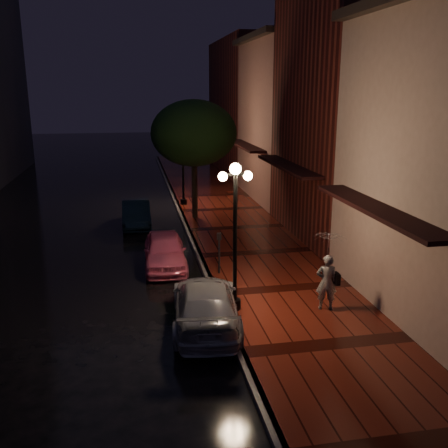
{
  "coord_description": "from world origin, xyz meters",
  "views": [
    {
      "loc": [
        -2.44,
        -18.22,
        6.4
      ],
      "look_at": [
        0.95,
        -0.09,
        1.4
      ],
      "focal_mm": 40.0,
      "sensor_mm": 36.0,
      "label": 1
    }
  ],
  "objects_px": {
    "streetlamp_near": "(235,229)",
    "street_tree": "(194,135)",
    "navy_car": "(136,214)",
    "streetlamp_far": "(183,161)",
    "woman_with_umbrella": "(328,259)",
    "pink_car": "(165,251)",
    "silver_car": "(206,304)",
    "parking_meter": "(219,249)"
  },
  "relations": [
    {
      "from": "streetlamp_far",
      "to": "woman_with_umbrella",
      "type": "distance_m",
      "value": 14.74
    },
    {
      "from": "pink_car",
      "to": "parking_meter",
      "type": "distance_m",
      "value": 2.29
    },
    {
      "from": "pink_car",
      "to": "parking_meter",
      "type": "relative_size",
      "value": 2.56
    },
    {
      "from": "woman_with_umbrella",
      "to": "navy_car",
      "type": "bearing_deg",
      "value": -49.09
    },
    {
      "from": "streetlamp_far",
      "to": "pink_car",
      "type": "xyz_separation_m",
      "value": [
        -1.72,
        -9.62,
        -1.96
      ]
    },
    {
      "from": "navy_car",
      "to": "silver_car",
      "type": "distance_m",
      "value": 11.09
    },
    {
      "from": "street_tree",
      "to": "navy_car",
      "type": "distance_m",
      "value": 4.71
    },
    {
      "from": "pink_car",
      "to": "parking_meter",
      "type": "xyz_separation_m",
      "value": [
        1.79,
        -1.37,
        0.4
      ]
    },
    {
      "from": "navy_car",
      "to": "silver_car",
      "type": "xyz_separation_m",
      "value": [
        1.73,
        -10.96,
        0.03
      ]
    },
    {
      "from": "navy_car",
      "to": "streetlamp_far",
      "type": "bearing_deg",
      "value": 53.21
    },
    {
      "from": "streetlamp_near",
      "to": "navy_car",
      "type": "height_order",
      "value": "streetlamp_near"
    },
    {
      "from": "pink_car",
      "to": "navy_car",
      "type": "relative_size",
      "value": 1.0
    },
    {
      "from": "street_tree",
      "to": "pink_car",
      "type": "xyz_separation_m",
      "value": [
        -1.98,
        -6.61,
        -3.61
      ]
    },
    {
      "from": "street_tree",
      "to": "silver_car",
      "type": "xyz_separation_m",
      "value": [
        -1.21,
        -11.59,
        -3.6
      ]
    },
    {
      "from": "streetlamp_far",
      "to": "pink_car",
      "type": "height_order",
      "value": "streetlamp_far"
    },
    {
      "from": "street_tree",
      "to": "silver_car",
      "type": "distance_m",
      "value": 12.2
    },
    {
      "from": "woman_with_umbrella",
      "to": "parking_meter",
      "type": "distance_m",
      "value": 4.37
    },
    {
      "from": "streetlamp_far",
      "to": "silver_car",
      "type": "height_order",
      "value": "streetlamp_far"
    },
    {
      "from": "streetlamp_near",
      "to": "silver_car",
      "type": "xyz_separation_m",
      "value": [
        -0.95,
        -0.6,
        -1.96
      ]
    },
    {
      "from": "streetlamp_far",
      "to": "woman_with_umbrella",
      "type": "xyz_separation_m",
      "value": [
        2.63,
        -14.47,
        -0.9
      ]
    },
    {
      "from": "street_tree",
      "to": "navy_car",
      "type": "bearing_deg",
      "value": -167.88
    },
    {
      "from": "streetlamp_near",
      "to": "pink_car",
      "type": "bearing_deg",
      "value": 111.46
    },
    {
      "from": "street_tree",
      "to": "silver_car",
      "type": "height_order",
      "value": "street_tree"
    },
    {
      "from": "street_tree",
      "to": "woman_with_umbrella",
      "type": "relative_size",
      "value": 2.48
    },
    {
      "from": "streetlamp_far",
      "to": "parking_meter",
      "type": "bearing_deg",
      "value": -89.62
    },
    {
      "from": "silver_car",
      "to": "woman_with_umbrella",
      "type": "height_order",
      "value": "woman_with_umbrella"
    },
    {
      "from": "silver_car",
      "to": "woman_with_umbrella",
      "type": "bearing_deg",
      "value": -171.85
    },
    {
      "from": "streetlamp_far",
      "to": "woman_with_umbrella",
      "type": "height_order",
      "value": "streetlamp_far"
    },
    {
      "from": "silver_car",
      "to": "street_tree",
      "type": "bearing_deg",
      "value": -89.79
    },
    {
      "from": "parking_meter",
      "to": "navy_car",
      "type": "bearing_deg",
      "value": 103.34
    },
    {
      "from": "streetlamp_near",
      "to": "street_tree",
      "type": "height_order",
      "value": "street_tree"
    },
    {
      "from": "navy_car",
      "to": "pink_car",
      "type": "bearing_deg",
      "value": -81.39
    },
    {
      "from": "streetlamp_near",
      "to": "street_tree",
      "type": "relative_size",
      "value": 0.74
    },
    {
      "from": "streetlamp_near",
      "to": "woman_with_umbrella",
      "type": "distance_m",
      "value": 2.82
    },
    {
      "from": "pink_car",
      "to": "streetlamp_far",
      "type": "bearing_deg",
      "value": 81.26
    },
    {
      "from": "navy_car",
      "to": "parking_meter",
      "type": "bearing_deg",
      "value": -69.96
    },
    {
      "from": "navy_car",
      "to": "woman_with_umbrella",
      "type": "xyz_separation_m",
      "value": [
        5.3,
        -10.84,
        1.08
      ]
    },
    {
      "from": "pink_car",
      "to": "streetlamp_near",
      "type": "bearing_deg",
      "value": -67.14
    },
    {
      "from": "pink_car",
      "to": "silver_car",
      "type": "height_order",
      "value": "silver_car"
    },
    {
      "from": "silver_car",
      "to": "streetlamp_far",
      "type": "bearing_deg",
      "value": -87.56
    },
    {
      "from": "street_tree",
      "to": "navy_car",
      "type": "height_order",
      "value": "street_tree"
    },
    {
      "from": "streetlamp_far",
      "to": "streetlamp_near",
      "type": "bearing_deg",
      "value": -90.0
    }
  ]
}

